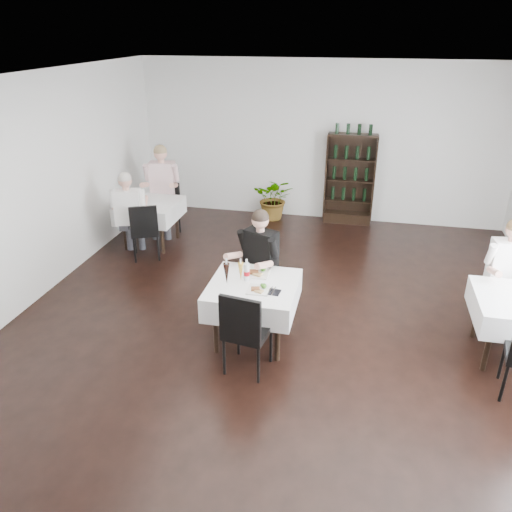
{
  "coord_description": "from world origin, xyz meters",
  "views": [
    {
      "loc": [
        0.85,
        -5.04,
        3.53
      ],
      "look_at": [
        -0.31,
        0.2,
        1.04
      ],
      "focal_mm": 35.0,
      "sensor_mm": 36.0,
      "label": 1
    }
  ],
  "objects": [
    {
      "name": "right_chair_far",
      "position": [
        2.74,
        1.0,
        0.6
      ],
      "size": [
        0.56,
        0.56,
        1.05
      ],
      "color": "black",
      "rests_on": "ground"
    },
    {
      "name": "left_table",
      "position": [
        -2.7,
        2.5,
        0.62
      ],
      "size": [
        0.98,
        0.98,
        0.77
      ],
      "color": "black",
      "rests_on": "ground"
    },
    {
      "name": "plate_far",
      "position": [
        -0.31,
        0.26,
        0.79
      ],
      "size": [
        0.29,
        0.29,
        0.09
      ],
      "color": "white",
      "rests_on": "main_table"
    },
    {
      "name": "diner_right_far",
      "position": [
        2.68,
        0.92,
        0.85
      ],
      "size": [
        0.58,
        0.59,
        1.46
      ],
      "color": "#393A40",
      "rests_on": "ground"
    },
    {
      "name": "main_chair_far",
      "position": [
        -0.35,
        0.75,
        0.55
      ],
      "size": [
        0.56,
        0.56,
        0.97
      ],
      "color": "black",
      "rests_on": "ground"
    },
    {
      "name": "napkin_cutlery",
      "position": [
        -0.05,
        -0.15,
        0.78
      ],
      "size": [
        0.21,
        0.22,
        0.02
      ],
      "color": "black",
      "rests_on": "main_table"
    },
    {
      "name": "wine_shelf",
      "position": [
        0.6,
        4.31,
        0.85
      ],
      "size": [
        0.9,
        0.28,
        1.75
      ],
      "color": "black",
      "rests_on": "ground"
    },
    {
      "name": "diner_left_far",
      "position": [
        -2.68,
        3.04,
        0.94
      ],
      "size": [
        0.66,
        0.68,
        1.62
      ],
      "color": "#393A40",
      "rests_on": "ground"
    },
    {
      "name": "coke_bottle",
      "position": [
        -0.39,
        0.07,
        0.88
      ],
      "size": [
        0.07,
        0.07,
        0.28
      ],
      "color": "silver",
      "rests_on": "main_table"
    },
    {
      "name": "left_chair_far",
      "position": [
        -2.62,
        3.05,
        0.54
      ],
      "size": [
        0.54,
        0.55,
        0.95
      ],
      "color": "black",
      "rests_on": "ground"
    },
    {
      "name": "pilsner_dark",
      "position": [
        -0.6,
        -0.07,
        0.91
      ],
      "size": [
        0.08,
        0.08,
        0.33
      ],
      "color": "black",
      "rests_on": "main_table"
    },
    {
      "name": "diner_left_near",
      "position": [
        -2.79,
        1.93,
        0.85
      ],
      "size": [
        0.61,
        0.66,
        1.46
      ],
      "color": "#393A40",
      "rests_on": "ground"
    },
    {
      "name": "left_chair_near",
      "position": [
        -2.53,
        1.88,
        0.55
      ],
      "size": [
        0.58,
        0.58,
        0.96
      ],
      "color": "black",
      "rests_on": "ground"
    },
    {
      "name": "main_chair_near",
      "position": [
        -0.25,
        -0.66,
        0.58
      ],
      "size": [
        0.53,
        0.53,
        1.01
      ],
      "color": "black",
      "rests_on": "ground"
    },
    {
      "name": "diner_main",
      "position": [
        -0.37,
        0.53,
        0.86
      ],
      "size": [
        0.66,
        0.69,
        1.48
      ],
      "color": "#393A40",
      "rests_on": "ground"
    },
    {
      "name": "pilsner_lager",
      "position": [
        -0.46,
        0.05,
        0.89
      ],
      "size": [
        0.07,
        0.07,
        0.29
      ],
      "color": "gold",
      "rests_on": "main_table"
    },
    {
      "name": "potted_tree",
      "position": [
        -0.83,
        4.2,
        0.43
      ],
      "size": [
        0.77,
        0.67,
        0.85
      ],
      "primitive_type": "imported",
      "rotation": [
        0.0,
        0.0,
        -0.0
      ],
      "color": "#1D511C",
      "rests_on": "ground"
    },
    {
      "name": "plate_near",
      "position": [
        -0.2,
        -0.15,
        0.79
      ],
      "size": [
        0.25,
        0.25,
        0.08
      ],
      "color": "white",
      "rests_on": "main_table"
    },
    {
      "name": "main_table",
      "position": [
        -0.3,
        0.0,
        0.62
      ],
      "size": [
        1.03,
        1.03,
        0.77
      ],
      "color": "black",
      "rests_on": "ground"
    },
    {
      "name": "room_shell",
      "position": [
        0.0,
        0.0,
        1.5
      ],
      "size": [
        9.0,
        9.0,
        9.0
      ],
      "color": "black",
      "rests_on": "ground"
    }
  ]
}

